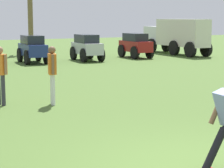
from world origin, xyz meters
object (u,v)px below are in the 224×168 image
Objects in this scene: parked_car_slot_e at (33,48)px; box_truck at (177,35)px; parked_car_slot_f at (87,47)px; teammate_near_sideline at (52,70)px; parked_car_slot_g at (135,45)px; teammate_midfield at (0,70)px.

parked_car_slot_e is 9.74m from box_truck.
parked_car_slot_f is 0.40× the size of box_truck.
teammate_near_sideline is 17.10m from box_truck.
parked_car_slot_f is 6.85m from box_truck.
parked_car_slot_f is at bearing -174.29° from parked_car_slot_g.
parked_car_slot_e is at bearing 176.42° from parked_car_slot_f.
parked_car_slot_e and parked_car_slot_f have the same top height.
parked_car_slot_e is (2.72, 10.75, -0.20)m from teammate_near_sideline.
teammate_near_sideline and teammate_midfield have the same top height.
parked_car_slot_g is at bearing 5.71° from parked_car_slot_f.
parked_car_slot_f is (2.94, -0.18, 0.00)m from parked_car_slot_e.
teammate_near_sideline reaches higher than parked_car_slot_e.
parked_car_slot_e is (3.97, 10.20, -0.20)m from teammate_midfield.
teammate_near_sideline is at bearing -136.45° from box_truck.
parked_car_slot_f and parked_car_slot_g have the same top height.
box_truck reaches higher than teammate_midfield.
teammate_near_sideline is 1.00× the size of teammate_midfield.
parked_car_slot_e is at bearing -173.94° from box_truck.
teammate_near_sideline is at bearing -23.75° from teammate_midfield.
parked_car_slot_f is at bearing -3.58° from parked_car_slot_e.
box_truck is (3.53, 0.89, 0.49)m from parked_car_slot_g.
teammate_midfield is 0.65× the size of parked_car_slot_f.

